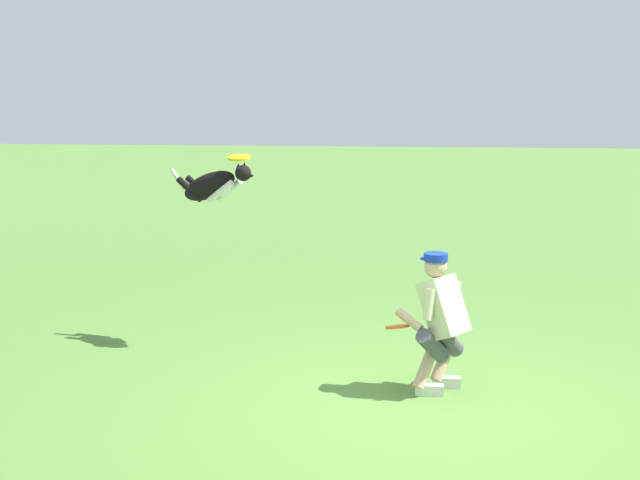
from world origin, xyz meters
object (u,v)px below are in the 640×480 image
object	(u,v)px
frisbee_flying	(239,157)
frisbee_held	(397,327)
person	(440,318)
dog	(213,185)

from	to	relation	value
frisbee_flying	frisbee_held	bearing A→B (deg)	143.27
person	frisbee_flying	size ratio (longest dim) A/B	5.43
person	dog	bearing A→B (deg)	7.41
dog	frisbee_held	size ratio (longest dim) A/B	4.61
person	frisbee_held	distance (m)	0.40
person	dog	distance (m)	2.92
frisbee_held	frisbee_flying	bearing A→B (deg)	-36.73
person	dog	world-z (taller)	dog
person	dog	size ratio (longest dim) A/B	1.26
dog	frisbee_held	distance (m)	2.65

